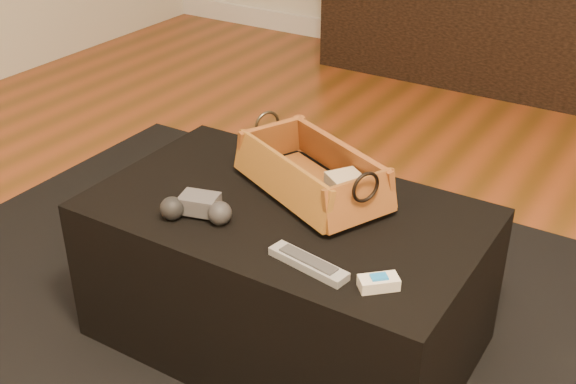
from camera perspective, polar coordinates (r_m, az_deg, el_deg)
The scene contains 10 objects.
baseboard at distance 4.17m, azimuth 19.93°, elevation 9.20°, with size 5.00×0.04×0.12m, color white.
media_cabinet at distance 3.99m, azimuth 14.13°, elevation 12.85°, with size 1.53×0.45×0.60m, color black.
area_rug at distance 2.05m, azimuth -0.94°, elevation -12.16°, with size 2.60×2.00×0.01m, color black.
ottoman at distance 1.95m, azimuth -0.19°, elevation -6.56°, with size 1.00×0.60×0.42m, color black.
tv_remote at distance 1.90m, azimuth 1.09°, elevation 0.85°, with size 0.23×0.05×0.02m, color black.
cloth_bundle at distance 1.82m, azimuth 4.84°, elevation 0.12°, with size 0.12×0.08×0.07m, color tan.
wicker_basket at distance 1.88m, azimuth 1.89°, elevation 1.37°, with size 0.49×0.39×0.15m.
game_controller at distance 1.79m, azimuth -7.18°, elevation -1.25°, with size 0.19×0.14×0.06m.
silver_remote at distance 1.61m, azimuth 1.61°, elevation -5.64°, with size 0.21×0.08×0.02m.
cream_gadget at distance 1.55m, azimuth 7.18°, elevation -7.11°, with size 0.09×0.09×0.03m.
Camera 1 is at (0.76, -1.16, 1.36)m, focal length 45.00 mm.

